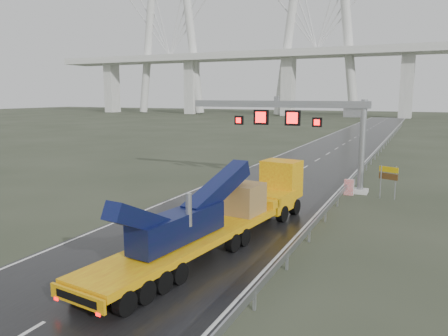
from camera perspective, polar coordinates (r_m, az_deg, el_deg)
The scene contains 7 objects.
ground at distance 21.33m, azimuth -8.82°, elevation -11.28°, with size 400.00×400.00×0.00m, color #2F3625.
road at distance 58.14m, azimuth 13.42°, elevation 1.83°, with size 11.00×200.00×0.02m, color black.
guardrail at distance 47.33m, azimuth 18.29°, elevation 0.74°, with size 0.20×140.00×1.40m, color gray, non-canonical shape.
sign_gantry at distance 35.77m, azimuth 10.06°, elevation 6.30°, with size 14.90×1.20×7.42m.
heavy_haul_truck at distance 23.17m, azimuth 1.04°, elevation -5.37°, with size 4.64×17.54×4.08m.
exit_sign_pair at distance 33.94m, azimuth 20.68°, elevation -0.98°, with size 1.35×0.58×2.44m.
striped_barrier at distance 34.58m, azimuth 16.01°, elevation -2.43°, with size 0.70×0.38×1.19m, color red.
Camera 1 is at (11.14, -16.56, 7.54)m, focal length 35.00 mm.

